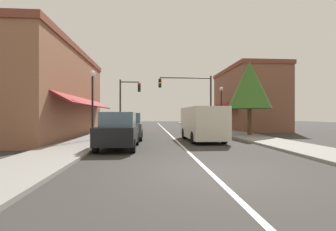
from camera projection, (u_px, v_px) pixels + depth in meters
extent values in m
plane|color=#33302D|center=(166.00, 131.00, 24.76)|extent=(80.00, 80.00, 0.00)
cube|color=gray|center=(111.00, 131.00, 24.34)|extent=(2.60, 56.00, 0.12)
cube|color=gray|center=(220.00, 130.00, 25.17)|extent=(2.60, 56.00, 0.12)
cube|color=silver|center=(166.00, 131.00, 24.76)|extent=(0.14, 52.00, 0.01)
cube|color=#8E5B42|center=(41.00, 96.00, 18.04)|extent=(5.74, 14.00, 6.08)
cube|color=brown|center=(41.00, 52.00, 18.03)|extent=(5.94, 14.20, 0.40)
cube|color=slate|center=(80.00, 118.00, 18.25)|extent=(0.08, 10.64, 1.80)
cube|color=maroon|center=(89.00, 102.00, 18.30)|extent=(1.27, 11.76, 0.73)
cube|color=slate|center=(66.00, 71.00, 15.18)|extent=(0.08, 1.10, 1.30)
cube|color=slate|center=(90.00, 84.00, 21.32)|extent=(0.08, 1.10, 1.30)
cube|color=brown|center=(247.00, 101.00, 27.45)|extent=(4.95, 10.00, 6.39)
cube|color=brown|center=(247.00, 71.00, 27.44)|extent=(5.15, 10.20, 0.40)
cube|color=slate|center=(226.00, 117.00, 27.27)|extent=(0.08, 7.60, 1.80)
cube|color=maroon|center=(221.00, 106.00, 27.22)|extent=(1.27, 8.40, 0.73)
cube|color=slate|center=(233.00, 86.00, 25.07)|extent=(0.08, 1.10, 1.30)
cube|color=slate|center=(221.00, 90.00, 29.46)|extent=(0.08, 1.10, 1.30)
cube|color=black|center=(119.00, 134.00, 11.83)|extent=(1.76, 4.12, 0.80)
cube|color=slate|center=(118.00, 119.00, 11.73)|extent=(1.54, 2.02, 0.66)
cylinder|color=black|center=(107.00, 140.00, 13.13)|extent=(0.21, 0.62, 0.62)
cylinder|color=black|center=(137.00, 139.00, 13.23)|extent=(0.21, 0.62, 0.62)
cylinder|color=black|center=(96.00, 146.00, 10.43)|extent=(0.21, 0.62, 0.62)
cylinder|color=black|center=(133.00, 146.00, 10.53)|extent=(0.21, 0.62, 0.62)
cube|color=#4C5156|center=(129.00, 129.00, 16.51)|extent=(1.79, 4.13, 0.80)
cube|color=slate|center=(129.00, 118.00, 16.41)|extent=(1.55, 2.03, 0.66)
cylinder|color=black|center=(119.00, 133.00, 17.79)|extent=(0.21, 0.62, 0.62)
cylinder|color=black|center=(141.00, 133.00, 17.93)|extent=(0.21, 0.62, 0.62)
cylinder|color=black|center=(115.00, 136.00, 15.09)|extent=(0.21, 0.62, 0.62)
cylinder|color=black|center=(141.00, 136.00, 15.24)|extent=(0.21, 0.62, 0.62)
cube|color=beige|center=(202.00, 122.00, 15.37)|extent=(2.11, 5.06, 1.90)
cube|color=slate|center=(194.00, 116.00, 17.76)|extent=(1.73, 0.32, 0.84)
cube|color=black|center=(194.00, 131.00, 17.94)|extent=(1.87, 0.25, 0.24)
cylinder|color=black|center=(184.00, 134.00, 16.82)|extent=(0.26, 0.73, 0.72)
cylinder|color=black|center=(209.00, 133.00, 17.01)|extent=(0.26, 0.73, 0.72)
cylinder|color=black|center=(194.00, 138.00, 13.74)|extent=(0.26, 0.73, 0.72)
cylinder|color=black|center=(224.00, 137.00, 13.93)|extent=(0.26, 0.73, 0.72)
cylinder|color=#333333|center=(211.00, 103.00, 25.98)|extent=(0.18, 0.18, 5.80)
cylinder|color=#333333|center=(186.00, 78.00, 25.77)|extent=(5.43, 0.12, 0.12)
cube|color=black|center=(160.00, 83.00, 25.39)|extent=(0.30, 0.24, 0.90)
sphere|color=#420F0F|center=(160.00, 80.00, 25.26)|extent=(0.20, 0.20, 0.20)
sphere|color=yellow|center=(160.00, 83.00, 25.26)|extent=(0.20, 0.20, 0.20)
sphere|color=#0C3316|center=(160.00, 86.00, 25.26)|extent=(0.20, 0.20, 0.20)
cylinder|color=#333333|center=(120.00, 105.00, 25.93)|extent=(0.18, 0.18, 5.40)
cylinder|color=#333333|center=(130.00, 82.00, 26.01)|extent=(2.00, 0.12, 0.12)
cube|color=black|center=(139.00, 88.00, 25.90)|extent=(0.30, 0.24, 0.90)
sphere|color=red|center=(139.00, 85.00, 25.77)|extent=(0.20, 0.20, 0.20)
sphere|color=#3D2D0C|center=(139.00, 87.00, 25.77)|extent=(0.20, 0.20, 0.20)
sphere|color=#0C3316|center=(139.00, 90.00, 25.78)|extent=(0.20, 0.20, 0.20)
cylinder|color=black|center=(93.00, 109.00, 14.83)|extent=(0.12, 0.12, 3.97)
sphere|color=white|center=(92.00, 74.00, 14.82)|extent=(0.36, 0.36, 0.36)
cylinder|color=black|center=(221.00, 112.00, 23.01)|extent=(0.12, 0.12, 3.93)
sphere|color=white|center=(221.00, 89.00, 23.01)|extent=(0.36, 0.36, 0.36)
cylinder|color=#4C331E|center=(250.00, 119.00, 18.63)|extent=(0.30, 0.30, 2.62)
cone|color=#386626|center=(250.00, 85.00, 18.63)|extent=(3.28, 3.28, 3.61)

